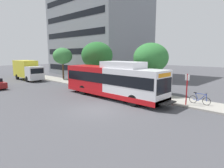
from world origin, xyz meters
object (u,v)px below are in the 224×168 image
(bus_stop_sign_pole, at_px, (187,87))
(street_tree_mid_block, at_px, (97,55))
(bicycle_parked, at_px, (200,99))
(box_truck_background, at_px, (27,70))
(transit_bus, at_px, (112,81))
(street_tree_near_stop, at_px, (151,58))
(street_tree_far_block, at_px, (63,56))

(bus_stop_sign_pole, height_order, street_tree_mid_block, street_tree_mid_block)
(bicycle_parked, relative_size, box_truck_background, 0.25)
(street_tree_mid_block, height_order, box_truck_background, street_tree_mid_block)
(box_truck_background, bearing_deg, transit_bus, -88.71)
(bicycle_parked, relative_size, street_tree_mid_block, 0.30)
(street_tree_near_stop, distance_m, box_truck_background, 21.71)
(street_tree_near_stop, height_order, box_truck_background, street_tree_near_stop)
(transit_bus, distance_m, street_tree_far_block, 16.31)
(bicycle_parked, bearing_deg, bus_stop_sign_pole, 141.72)
(bus_stop_sign_pole, xyz_separation_m, bicycle_parked, (0.96, -0.76, -1.09))
(bus_stop_sign_pole, xyz_separation_m, street_tree_near_stop, (1.86, 4.76, 2.30))
(bicycle_parked, xyz_separation_m, box_truck_background, (-3.39, 26.69, 1.18))
(street_tree_mid_block, distance_m, street_tree_far_block, 8.79)
(bicycle_parked, bearing_deg, street_tree_mid_block, 85.49)
(street_tree_near_stop, height_order, street_tree_far_block, street_tree_near_stop)
(bus_stop_sign_pole, bearing_deg, street_tree_far_block, 84.58)
(bicycle_parked, bearing_deg, street_tree_far_block, 87.15)
(street_tree_near_stop, xyz_separation_m, street_tree_far_block, (0.25, 17.53, 0.05))
(bicycle_parked, bearing_deg, box_truck_background, 97.25)
(transit_bus, distance_m, box_truck_background, 19.25)
(street_tree_mid_block, relative_size, street_tree_far_block, 1.12)
(box_truck_background, bearing_deg, bus_stop_sign_pole, -84.65)
(bus_stop_sign_pole, bearing_deg, street_tree_mid_block, 81.20)
(bus_stop_sign_pole, distance_m, box_truck_background, 26.04)
(transit_bus, xyz_separation_m, bicycle_parked, (2.96, -7.44, -1.14))
(bicycle_parked, height_order, street_tree_near_stop, street_tree_near_stop)
(transit_bus, distance_m, street_tree_near_stop, 4.86)
(street_tree_near_stop, height_order, street_tree_mid_block, street_tree_mid_block)
(bus_stop_sign_pole, xyz_separation_m, box_truck_background, (-2.43, 25.93, 0.09))
(bicycle_parked, bearing_deg, street_tree_near_stop, 80.76)
(bicycle_parked, xyz_separation_m, street_tree_far_block, (1.15, 23.06, 3.43))
(bus_stop_sign_pole, relative_size, street_tree_near_stop, 0.48)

